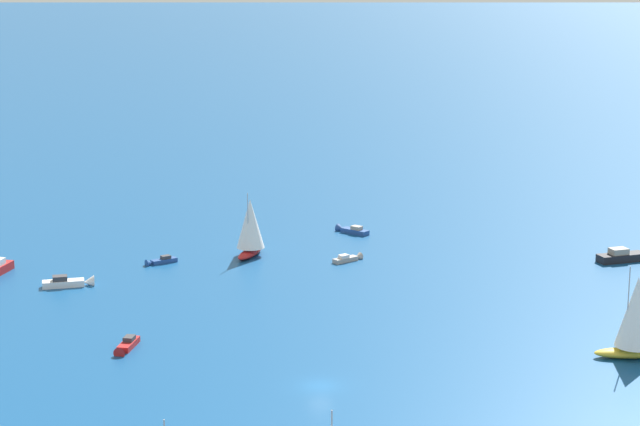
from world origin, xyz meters
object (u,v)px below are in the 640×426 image
object	(u,v)px
motorboat_outer_ring_e	(629,256)
motorboat_offshore	(349,258)
sailboat_far_port	(250,227)
motorboat_mid_cluster	(126,346)
motorboat_trailing	(71,282)
motorboat_outer_ring_a	(160,261)
sailboat_ahead	(636,316)
motorboat_outer_ring_d	(351,230)

from	to	relation	value
motorboat_outer_ring_e	motorboat_offshore	bearing A→B (deg)	-29.05
sailboat_far_port	motorboat_mid_cluster	bearing A→B (deg)	44.72
motorboat_trailing	motorboat_outer_ring_a	size ratio (longest dim) A/B	1.47
sailboat_far_port	motorboat_outer_ring_e	world-z (taller)	sailboat_far_port
motorboat_trailing	sailboat_ahead	distance (m)	79.76
motorboat_mid_cluster	motorboat_outer_ring_d	xyz separation A→B (m)	(-54.21, -37.45, 0.04)
motorboat_outer_ring_a	motorboat_offshore	bearing A→B (deg)	153.81
motorboat_offshore	motorboat_mid_cluster	size ratio (longest dim) A/B	1.00
motorboat_offshore	sailboat_far_port	bearing A→B (deg)	-40.60
motorboat_offshore	motorboat_outer_ring_d	size ratio (longest dim) A/B	0.84
sailboat_far_port	motorboat_offshore	xyz separation A→B (m)	(-12.06, 10.33, -4.33)
sailboat_ahead	motorboat_outer_ring_e	world-z (taller)	sailboat_ahead
motorboat_outer_ring_a	motorboat_outer_ring_e	world-z (taller)	motorboat_outer_ring_e
motorboat_offshore	motorboat_outer_ring_e	distance (m)	43.86
sailboat_far_port	motorboat_mid_cluster	xyz separation A→B (m)	(32.57, 32.26, -4.29)
motorboat_trailing	motorboat_outer_ring_e	xyz separation A→B (m)	(-80.62, 29.07, 0.17)
motorboat_outer_ring_d	motorboat_outer_ring_e	xyz separation A→B (m)	(-28.76, 36.82, 0.26)
motorboat_offshore	motorboat_outer_ring_a	distance (m)	29.42
motorboat_trailing	motorboat_outer_ring_a	distance (m)	16.71
motorboat_offshore	motorboat_mid_cluster	world-z (taller)	motorboat_mid_cluster
sailboat_far_port	motorboat_mid_cluster	world-z (taller)	sailboat_far_port
sailboat_ahead	motorboat_outer_ring_a	distance (m)	75.59
motorboat_outer_ring_d	motorboat_outer_ring_e	size ratio (longest dim) A/B	0.65
sailboat_far_port	motorboat_offshore	distance (m)	16.46
motorboat_outer_ring_a	motorboat_outer_ring_d	world-z (taller)	motorboat_outer_ring_d
motorboat_outer_ring_a	motorboat_outer_ring_d	distance (m)	36.07
sailboat_ahead	motorboat_outer_ring_d	distance (m)	70.16
sailboat_ahead	sailboat_far_port	bearing A→B (deg)	-73.27
motorboat_trailing	motorboat_outer_ring_d	size ratio (longest dim) A/B	1.19
sailboat_ahead	motorboat_outer_ring_a	world-z (taller)	sailboat_ahead
sailboat_far_port	motorboat_outer_ring_e	distance (m)	59.64
motorboat_trailing	motorboat_offshore	bearing A→B (deg)	169.58
sailboat_far_port	motorboat_outer_ring_d	xyz separation A→B (m)	(-21.64, -5.19, -4.25)
motorboat_mid_cluster	motorboat_outer_ring_e	distance (m)	82.98
motorboat_offshore	sailboat_ahead	size ratio (longest dim) A/B	0.47
motorboat_offshore	motorboat_trailing	size ratio (longest dim) A/B	0.71
motorboat_outer_ring_e	motorboat_outer_ring_d	bearing A→B (deg)	-52.01
sailboat_ahead	motorboat_outer_ring_e	size ratio (longest dim) A/B	1.15
motorboat_mid_cluster	motorboat_outer_ring_a	bearing A→B (deg)	-117.58
motorboat_offshore	motorboat_outer_ring_e	bearing A→B (deg)	150.95
motorboat_offshore	motorboat_mid_cluster	distance (m)	49.73
motorboat_trailing	motorboat_outer_ring_d	xyz separation A→B (m)	(-51.86, -7.75, -0.09)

